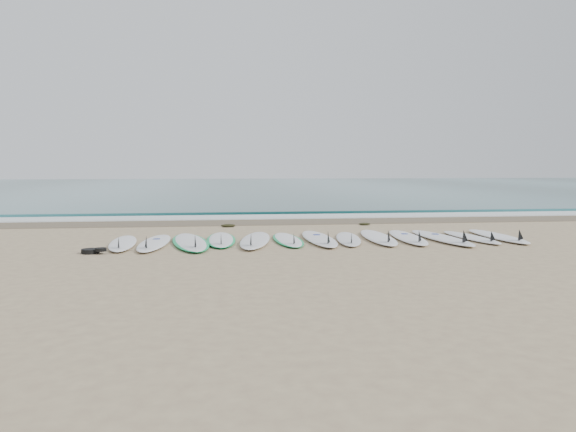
{
  "coord_description": "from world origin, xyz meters",
  "views": [
    {
      "loc": [
        -2.15,
        -11.51,
        1.56
      ],
      "look_at": [
        -0.43,
        1.49,
        0.4
      ],
      "focal_mm": 35.0,
      "sensor_mm": 36.0,
      "label": 1
    }
  ],
  "objects": [
    {
      "name": "surfboard_4",
      "position": [
        -1.33,
        -0.13,
        0.06
      ],
      "size": [
        1.0,
        2.84,
        0.36
      ],
      "rotation": [
        0.0,
        0.0,
        -0.15
      ],
      "color": "white",
      "rests_on": "ground"
    },
    {
      "name": "surfboard_2",
      "position": [
        -2.63,
        -0.19,
        0.05
      ],
      "size": [
        1.05,
        2.93,
        0.36
      ],
      "rotation": [
        0.0,
        0.0,
        0.13
      ],
      "color": "white",
      "rests_on": "ground"
    },
    {
      "name": "wet_sand_band",
      "position": [
        0.0,
        4.1,
        0.01
      ],
      "size": [
        120.0,
        1.8,
        0.01
      ],
      "primitive_type": "cube",
      "color": "brown",
      "rests_on": "ground"
    },
    {
      "name": "ground",
      "position": [
        0.0,
        0.0,
        0.0
      ],
      "size": [
        120.0,
        120.0,
        0.0
      ],
      "primitive_type": "plane",
      "color": "tan"
    },
    {
      "name": "surfboard_5",
      "position": [
        -0.63,
        -0.03,
        0.04
      ],
      "size": [
        0.58,
        2.36,
        0.3
      ],
      "rotation": [
        0.0,
        0.0,
        0.01
      ],
      "color": "white",
      "rests_on": "ground"
    },
    {
      "name": "surfboard_0",
      "position": [
        -3.95,
        -0.19,
        0.05
      ],
      "size": [
        0.68,
        2.46,
        0.31
      ],
      "rotation": [
        0.0,
        0.0,
        0.07
      ],
      "color": "white",
      "rests_on": "ground"
    },
    {
      "name": "surfboard_6",
      "position": [
        0.03,
        -0.06,
        0.06
      ],
      "size": [
        0.59,
        2.77,
        0.35
      ],
      "rotation": [
        0.0,
        0.0,
        -0.01
      ],
      "color": "white",
      "rests_on": "ground"
    },
    {
      "name": "surfboard_7",
      "position": [
        0.64,
        -0.12,
        0.05
      ],
      "size": [
        0.88,
        2.42,
        0.3
      ],
      "rotation": [
        0.0,
        0.0,
        -0.17
      ],
      "color": "silver",
      "rests_on": "ground"
    },
    {
      "name": "seaweed_near",
      "position": [
        -1.79,
        2.99,
        0.04
      ],
      "size": [
        0.38,
        0.3,
        0.07
      ],
      "primitive_type": "ellipsoid",
      "color": "black",
      "rests_on": "ground"
    },
    {
      "name": "ocean",
      "position": [
        0.0,
        32.5,
        0.01
      ],
      "size": [
        120.0,
        55.0,
        0.03
      ],
      "primitive_type": "cube",
      "color": "#235B5E",
      "rests_on": "ground"
    },
    {
      "name": "surfboard_8",
      "position": [
        1.32,
        -0.02,
        0.06
      ],
      "size": [
        0.8,
        2.78,
        0.35
      ],
      "rotation": [
        0.0,
        0.0,
        -0.08
      ],
      "color": "white",
      "rests_on": "ground"
    },
    {
      "name": "surfboard_11",
      "position": [
        3.33,
        -0.21,
        0.05
      ],
      "size": [
        0.62,
        2.33,
        0.29
      ],
      "rotation": [
        0.0,
        0.0,
        0.06
      ],
      "color": "white",
      "rests_on": "ground"
    },
    {
      "name": "surfboard_3",
      "position": [
        -2.01,
        0.15,
        0.05
      ],
      "size": [
        0.63,
        2.5,
        0.32
      ],
      "rotation": [
        0.0,
        0.0,
        -0.01
      ],
      "color": "white",
      "rests_on": "ground"
    },
    {
      "name": "leash_coil",
      "position": [
        -4.32,
        -1.17,
        0.05
      ],
      "size": [
        0.46,
        0.36,
        0.11
      ],
      "color": "black",
      "rests_on": "ground"
    },
    {
      "name": "seaweed_far",
      "position": [
        1.83,
        2.98,
        0.03
      ],
      "size": [
        0.31,
        0.24,
        0.06
      ],
      "primitive_type": "ellipsoid",
      "color": "black",
      "rests_on": "ground"
    },
    {
      "name": "surfboard_1",
      "position": [
        -3.34,
        -0.25,
        0.06
      ],
      "size": [
        0.68,
        2.62,
        0.33
      ],
      "rotation": [
        0.0,
        0.0,
        -0.05
      ],
      "color": "white",
      "rests_on": "ground"
    },
    {
      "name": "surfboard_9",
      "position": [
        1.95,
        -0.09,
        0.06
      ],
      "size": [
        0.8,
        2.67,
        0.34
      ],
      "rotation": [
        0.0,
        0.0,
        -0.1
      ],
      "color": "white",
      "rests_on": "ground"
    },
    {
      "name": "foam_band",
      "position": [
        0.0,
        5.5,
        0.02
      ],
      "size": [
        120.0,
        1.4,
        0.04
      ],
      "primitive_type": "cube",
      "color": "silver",
      "rests_on": "ground"
    },
    {
      "name": "surfboard_12",
      "position": [
        3.97,
        -0.15,
        0.06
      ],
      "size": [
        0.56,
        2.57,
        0.33
      ],
      "rotation": [
        0.0,
        0.0,
        -0.01
      ],
      "color": "white",
      "rests_on": "ground"
    },
    {
      "name": "wave_crest",
      "position": [
        0.0,
        7.0,
        0.05
      ],
      "size": [
        120.0,
        1.0,
        0.1
      ],
      "primitive_type": "cube",
      "color": "#235B5E",
      "rests_on": "ground"
    },
    {
      "name": "surfboard_10",
      "position": [
        2.64,
        -0.27,
        0.06
      ],
      "size": [
        0.73,
        2.79,
        0.35
      ],
      "rotation": [
        0.0,
        0.0,
        0.05
      ],
      "color": "white",
      "rests_on": "ground"
    }
  ]
}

